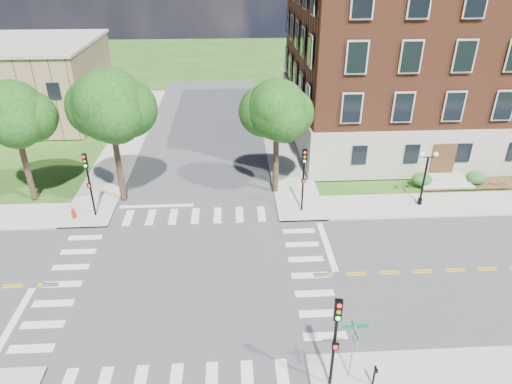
{
  "coord_description": "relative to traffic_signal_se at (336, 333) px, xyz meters",
  "views": [
    {
      "loc": [
        2.8,
        -21.22,
        17.16
      ],
      "look_at": [
        4.26,
        4.69,
        3.2
      ],
      "focal_mm": 32.0,
      "sensor_mm": 36.0,
      "label": 1
    }
  ],
  "objects": [
    {
      "name": "sidewalk_ne",
      "position": [
        8.53,
        23.06,
        -3.13
      ],
      "size": [
        34.0,
        34.0,
        0.12
      ],
      "color": "#9E9B93",
      "rests_on": "ground"
    },
    {
      "name": "road_ew",
      "position": [
        -6.84,
        7.68,
        -3.18
      ],
      "size": [
        90.0,
        12.0,
        0.01
      ],
      "primitive_type": "cube",
      "color": "#3D3D3F",
      "rests_on": "ground"
    },
    {
      "name": "twin_lamp_west",
      "position": [
        9.91,
        15.5,
        -0.66
      ],
      "size": [
        1.36,
        0.36,
        4.23
      ],
      "color": "black",
      "rests_on": "ground"
    },
    {
      "name": "traffic_signal_se",
      "position": [
        0.0,
        0.0,
        0.0
      ],
      "size": [
        0.34,
        0.39,
        4.8
      ],
      "color": "black",
      "rests_on": "ground"
    },
    {
      "name": "stop_bar_east",
      "position": [
        1.96,
        10.68,
        -3.19
      ],
      "size": [
        0.4,
        5.5,
        0.0
      ],
      "primitive_type": "cube",
      "color": "silver",
      "rests_on": "ground"
    },
    {
      "name": "ground",
      "position": [
        -6.84,
        7.68,
        -3.19
      ],
      "size": [
        160.0,
        160.0,
        0.0
      ],
      "primitive_type": "plane",
      "color": "#234A14",
      "rests_on": "ground"
    },
    {
      "name": "sidewalk_nw",
      "position": [
        -22.22,
        23.06,
        -3.13
      ],
      "size": [
        34.0,
        34.0,
        0.12
      ],
      "color": "#9E9B93",
      "rests_on": "ground"
    },
    {
      "name": "main_building",
      "position": [
        17.16,
        29.68,
        5.15
      ],
      "size": [
        30.6,
        22.4,
        16.5
      ],
      "color": "#ADA598",
      "rests_on": "ground"
    },
    {
      "name": "road_ns",
      "position": [
        -6.84,
        7.68,
        -3.18
      ],
      "size": [
        12.0,
        90.0,
        0.01
      ],
      "primitive_type": "cube",
      "color": "#3D3D3F",
      "rests_on": "ground"
    },
    {
      "name": "tree_d",
      "position": [
        -0.73,
        18.26,
        3.55
      ],
      "size": [
        4.48,
        4.48,
        8.89
      ],
      "color": "#322119",
      "rests_on": "ground"
    },
    {
      "name": "traffic_signal_nw",
      "position": [
        -14.03,
        15.24,
        0.0
      ],
      "size": [
        0.37,
        0.43,
        4.8
      ],
      "color": "black",
      "rests_on": "ground"
    },
    {
      "name": "push_button_post",
      "position": [
        1.86,
        -0.21,
        -2.39
      ],
      "size": [
        0.14,
        0.21,
        1.2
      ],
      "color": "black",
      "rests_on": "ground"
    },
    {
      "name": "traffic_signal_ne",
      "position": [
        0.94,
        15.13,
        0.0
      ],
      "size": [
        0.37,
        0.42,
        4.8
      ],
      "color": "black",
      "rests_on": "ground"
    },
    {
      "name": "tree_c",
      "position": [
        -12.46,
        17.59,
        4.3
      ],
      "size": [
        5.15,
        5.15,
        9.98
      ],
      "color": "#322119",
      "rests_on": "ground"
    },
    {
      "name": "secondary_building",
      "position": [
        -28.84,
        37.68,
        1.09
      ],
      "size": [
        20.4,
        15.4,
        8.3
      ],
      "color": "#987E53",
      "rests_on": "ground"
    },
    {
      "name": "fire_hydrant",
      "position": [
        -15.43,
        14.94,
        -2.72
      ],
      "size": [
        0.35,
        0.35,
        0.75
      ],
      "color": "#9E1E0C",
      "rests_on": "ground"
    },
    {
      "name": "crosswalk_east",
      "position": [
        0.36,
        7.68,
        -3.19
      ],
      "size": [
        2.2,
        10.2,
        0.02
      ],
      "primitive_type": null,
      "color": "silver",
      "rests_on": "ground"
    },
    {
      "name": "street_sign_pole",
      "position": [
        0.95,
        0.38,
        -0.88
      ],
      "size": [
        1.1,
        1.1,
        3.1
      ],
      "color": "gray",
      "rests_on": "ground"
    },
    {
      "name": "tree_b",
      "position": [
        -19.35,
        18.04,
        3.7
      ],
      "size": [
        4.65,
        4.65,
        9.13
      ],
      "color": "#322119",
      "rests_on": "ground"
    }
  ]
}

